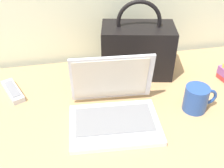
{
  "coord_description": "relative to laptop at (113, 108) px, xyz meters",
  "views": [
    {
      "loc": [
        -0.15,
        -0.76,
        0.71
      ],
      "look_at": [
        -0.01,
        0.0,
        0.15
      ],
      "focal_mm": 43.88,
      "sensor_mm": 36.0,
      "label": 1
    }
  ],
  "objects": [
    {
      "name": "laptop",
      "position": [
        0.0,
        0.0,
        0.0
      ],
      "size": [
        0.33,
        0.28,
        0.22
      ],
      "color": "silver",
      "rests_on": "desk"
    },
    {
      "name": "coffee_mug",
      "position": [
        0.31,
        -0.01,
        0.0
      ],
      "size": [
        0.13,
        0.09,
        0.1
      ],
      "color": "#26478C",
      "rests_on": "desk"
    },
    {
      "name": "desk",
      "position": [
        0.01,
        0.04,
        -0.06
      ],
      "size": [
        1.6,
        0.76,
        0.03
      ],
      "color": "tan",
      "rests_on": "ground"
    },
    {
      "name": "handbag",
      "position": [
        0.16,
        0.28,
        0.07
      ],
      "size": [
        0.33,
        0.22,
        0.33
      ],
      "color": "black",
      "rests_on": "desk"
    },
    {
      "name": "remote_control_near",
      "position": [
        -0.37,
        0.22,
        -0.03
      ],
      "size": [
        0.11,
        0.17,
        0.02
      ],
      "color": "#B7B7B7",
      "rests_on": "desk"
    }
  ]
}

